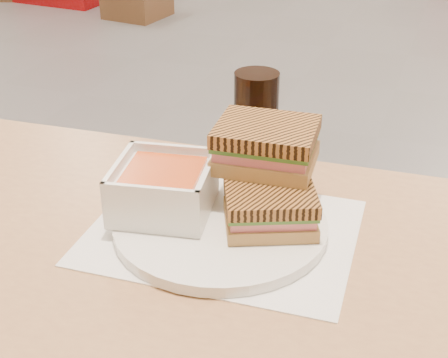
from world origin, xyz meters
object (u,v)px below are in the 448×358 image
(plate, at_px, (220,225))
(soup_bowl, at_px, (164,190))
(panini_lower, at_px, (270,207))
(cola_glass, at_px, (256,118))

(plate, height_order, soup_bowl, soup_bowl)
(plate, relative_size, panini_lower, 1.98)
(soup_bowl, bearing_deg, plate, -0.71)
(plate, relative_size, soup_bowl, 1.93)
(soup_bowl, distance_m, cola_glass, 0.21)
(plate, bearing_deg, panini_lower, 11.36)
(soup_bowl, height_order, cola_glass, cola_glass)
(plate, xyz_separation_m, soup_bowl, (-0.08, 0.00, 0.04))
(panini_lower, distance_m, cola_glass, 0.21)
(panini_lower, height_order, cola_glass, cola_glass)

